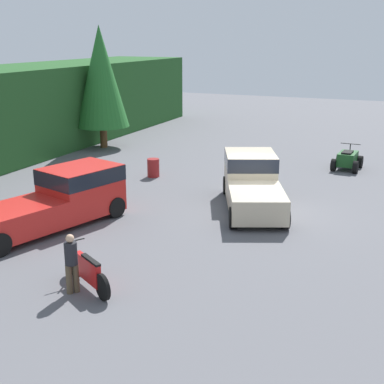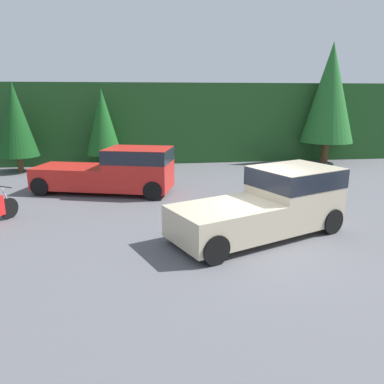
{
  "view_description": "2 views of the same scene",
  "coord_description": "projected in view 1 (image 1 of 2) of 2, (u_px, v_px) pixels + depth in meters",
  "views": [
    {
      "loc": [
        -19.08,
        -5.42,
        6.57
      ],
      "look_at": [
        -1.49,
        2.09,
        0.95
      ],
      "focal_mm": 50.0,
      "sensor_mm": 36.0,
      "label": 1
    },
    {
      "loc": [
        -3.14,
        -9.88,
        4.05
      ],
      "look_at": [
        -1.49,
        2.09,
        0.95
      ],
      "focal_mm": 35.0,
      "sensor_mm": 36.0,
      "label": 2
    }
  ],
  "objects": [
    {
      "name": "traffic_cone",
      "position": [
        256.0,
        160.0,
        28.13
      ],
      "size": [
        0.42,
        0.42,
        0.55
      ],
      "color": "black",
      "rests_on": "ground_plane"
    },
    {
      "name": "steel_barrel",
      "position": [
        153.0,
        168.0,
        25.71
      ],
      "size": [
        0.58,
        0.58,
        0.88
      ],
      "color": "maroon",
      "rests_on": "ground_plane"
    },
    {
      "name": "tree_mid_right",
      "position": [
        101.0,
        77.0,
        31.42
      ],
      "size": [
        3.16,
        3.16,
        7.18
      ],
      "color": "brown",
      "rests_on": "ground_plane"
    },
    {
      "name": "quad_atv",
      "position": [
        347.0,
        160.0,
        27.13
      ],
      "size": [
        2.01,
        1.4,
        1.24
      ],
      "rotation": [
        0.0,
        0.0,
        -0.06
      ],
      "color": "black",
      "rests_on": "ground_plane"
    },
    {
      "name": "pickup_truck_second",
      "position": [
        252.0,
        181.0,
        21.23
      ],
      "size": [
        5.63,
        3.89,
        1.96
      ],
      "rotation": [
        0.0,
        0.0,
        0.4
      ],
      "color": "beige",
      "rests_on": "ground_plane"
    },
    {
      "name": "rider_person",
      "position": [
        71.0,
        261.0,
        13.95
      ],
      "size": [
        0.47,
        0.47,
        1.65
      ],
      "rotation": [
        0.0,
        0.0,
        0.95
      ],
      "color": "brown",
      "rests_on": "ground_plane"
    },
    {
      "name": "dirt_bike",
      "position": [
        88.0,
        272.0,
        14.32
      ],
      "size": [
        1.33,
        2.11,
        1.13
      ],
      "rotation": [
        0.0,
        0.0,
        1.03
      ],
      "color": "black",
      "rests_on": "ground_plane"
    },
    {
      "name": "ground_plane",
      "position": [
        257.0,
        211.0,
        20.73
      ],
      "size": [
        80.0,
        80.0,
        0.0
      ],
      "primitive_type": "plane",
      "color": "#5B5B60"
    },
    {
      "name": "pickup_truck_red",
      "position": [
        60.0,
        197.0,
        19.05
      ],
      "size": [
        6.18,
        3.6,
        1.96
      ],
      "rotation": [
        0.0,
        0.0,
        -0.28
      ],
      "color": "red",
      "rests_on": "ground_plane"
    }
  ]
}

